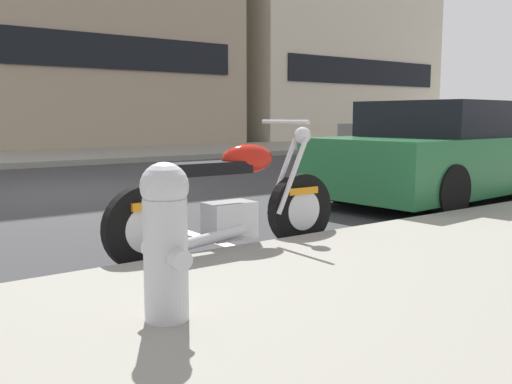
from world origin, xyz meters
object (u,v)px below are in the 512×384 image
at_px(parked_motorcycle, 232,205).
at_px(car_opposite_curb, 405,130).
at_px(parked_car_at_intersection, 455,153).
at_px(fire_hydrant, 165,237).

bearing_deg(parked_motorcycle, car_opposite_curb, 35.09).
distance_m(parked_car_at_intersection, fire_hydrant, 6.12).
xyz_separation_m(car_opposite_curb, fire_hydrant, (-14.11, -9.99, -0.13)).
distance_m(parked_car_at_intersection, car_opposite_curb, 11.42).
relative_size(parked_motorcycle, car_opposite_curb, 0.47).
xyz_separation_m(parked_motorcycle, fire_hydrant, (-1.31, -1.35, 0.13)).
relative_size(parked_motorcycle, fire_hydrant, 2.71).
height_order(parked_motorcycle, car_opposite_curb, car_opposite_curb).
relative_size(parked_car_at_intersection, fire_hydrant, 5.82).
bearing_deg(parked_motorcycle, parked_car_at_intersection, 12.99).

